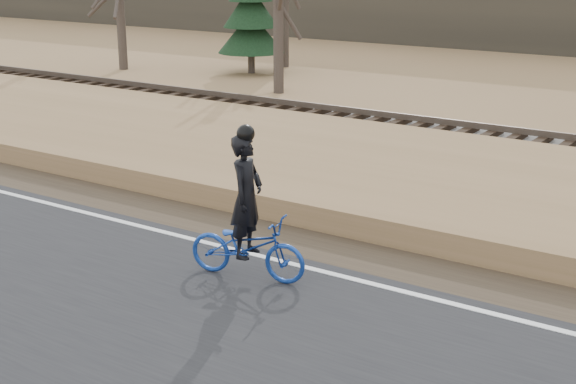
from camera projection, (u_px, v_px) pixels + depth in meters
The scene contains 9 objects.
ground at pixel (72, 217), 14.65m from camera, with size 120.00×120.00×0.00m, color #916E4A.
edge_line at pixel (80, 211), 14.80m from camera, with size 120.00×0.12×0.01m, color silver.
shoulder at pixel (119, 200), 15.61m from camera, with size 120.00×1.60×0.04m, color #473A2B.
embankment at pixel (214, 158), 17.94m from camera, with size 120.00×5.00×0.44m, color #916E4A.
ballast at pixel (305, 127), 20.98m from camera, with size 120.00×3.00×0.45m, color slate.
railroad at pixel (305, 116), 20.89m from camera, with size 120.00×2.40×0.29m.
cyclist at pixel (247, 230), 11.63m from camera, with size 1.90×0.98×2.30m.
bare_tree_near_left at pixel (278, 3), 26.37m from camera, with size 0.36×0.36×5.98m, color #443A32.
conifer at pixel (251, 8), 30.85m from camera, with size 2.60×2.60×5.31m.
Camera 1 is at (10.95, -9.40, 4.72)m, focal length 50.00 mm.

